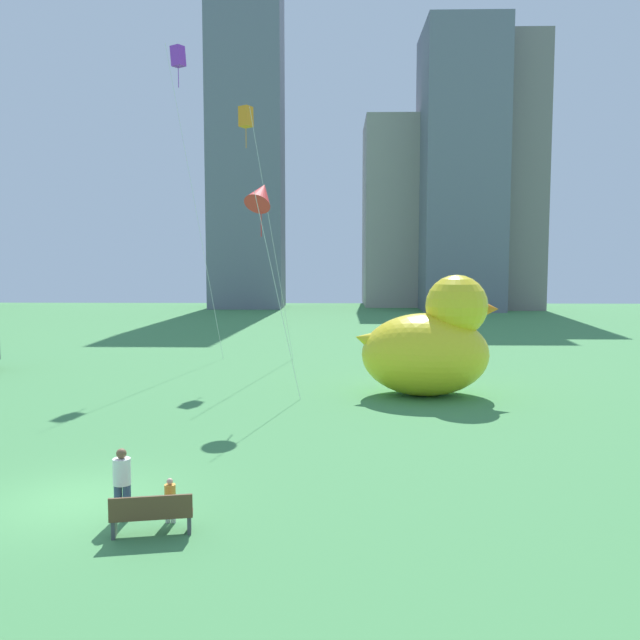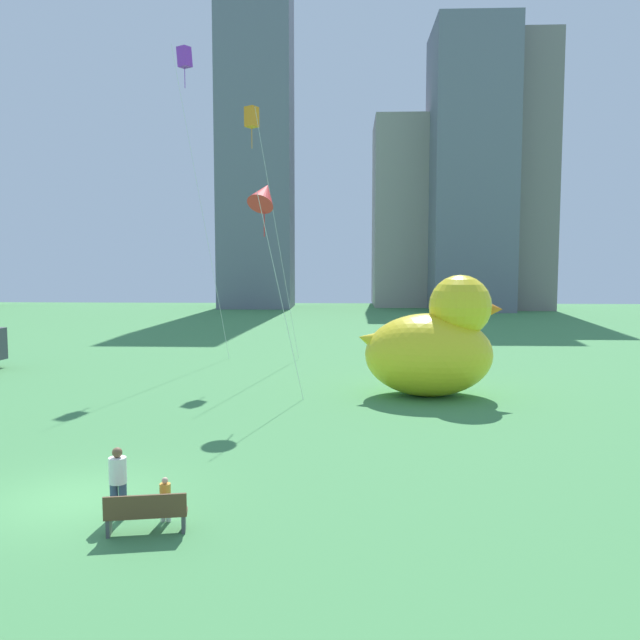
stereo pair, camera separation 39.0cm
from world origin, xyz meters
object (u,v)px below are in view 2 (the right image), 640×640
object	(u,v)px
person_child	(165,497)
kite_orange	(252,119)
person_adult	(118,479)
kite_purple	(185,60)
giant_inflatable_duck	(434,345)
park_bench	(146,513)
kite_red	(264,195)

from	to	relation	value
person_child	kite_orange	bearing A→B (deg)	93.22
person_child	kite_orange	world-z (taller)	kite_orange
person_adult	kite_purple	bearing A→B (deg)	99.57
giant_inflatable_duck	person_child	bearing A→B (deg)	-118.52
park_bench	kite_red	size ratio (longest dim) A/B	0.19
kite_purple	giant_inflatable_duck	bearing A→B (deg)	-38.53
park_bench	person_adult	size ratio (longest dim) A/B	1.10
kite_purple	kite_orange	bearing A→B (deg)	-10.97
person_adult	kite_orange	distance (m)	26.50
giant_inflatable_duck	kite_red	distance (m)	9.42
kite_red	person_adult	bearing A→B (deg)	-97.60
park_bench	kite_orange	xyz separation A→B (m)	(-1.10, 24.26, 12.97)
person_child	giant_inflatable_duck	distance (m)	16.10
kite_red	person_child	bearing A→B (deg)	-92.63
park_bench	person_adult	bearing A→B (deg)	134.63
park_bench	person_child	bearing A→B (deg)	72.72
park_bench	kite_purple	size ratio (longest dim) A/B	0.10
person_adult	person_child	bearing A→B (deg)	-10.15
giant_inflatable_duck	kite_red	xyz separation A→B (m)	(-7.04, -0.89, 6.19)
kite_red	kite_orange	bearing A→B (deg)	100.55
person_adult	kite_purple	xyz separation A→B (m)	(-4.06, 24.09, 15.98)
person_child	kite_orange	xyz separation A→B (m)	(-1.33, 23.54, 12.89)
park_bench	kite_red	xyz separation A→B (m)	(0.83, 13.89, 7.90)
park_bench	giant_inflatable_duck	world-z (taller)	giant_inflatable_duck
person_child	giant_inflatable_duck	world-z (taller)	giant_inflatable_duck
park_bench	giant_inflatable_duck	xyz separation A→B (m)	(7.87, 14.78, 1.70)
person_adult	kite_purple	world-z (taller)	kite_purple
giant_inflatable_duck	kite_purple	xyz separation A→B (m)	(-12.84, 10.22, 14.69)
person_adult	person_child	xyz separation A→B (m)	(1.13, -0.20, -0.33)
person_child	giant_inflatable_duck	bearing A→B (deg)	61.48
person_child	person_adult	bearing A→B (deg)	169.85
kite_red	kite_purple	world-z (taller)	kite_purple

